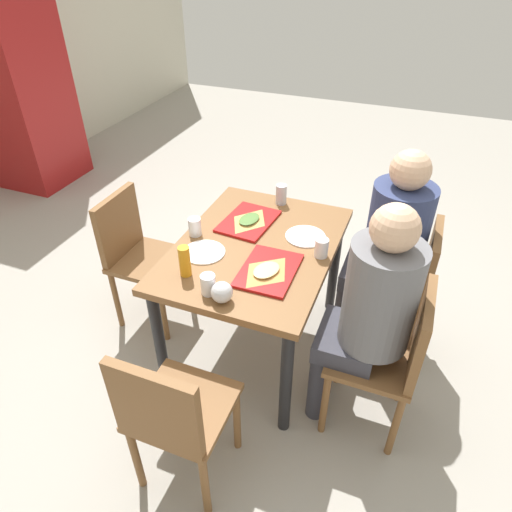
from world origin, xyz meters
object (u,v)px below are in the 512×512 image
Objects in this scene: paper_plate_near_edge at (305,236)px; plastic_cup_b at (321,248)px; chair_near_right at (406,282)px; tray_red_near at (269,270)px; pizza_slice_b at (249,220)px; chair_left_end at (172,414)px; pizza_slice_a at (266,271)px; drink_fridge at (21,84)px; main_table at (256,260)px; tray_red_far at (248,221)px; person_in_brown_jacket at (388,241)px; condiment_bottle at (185,261)px; chair_near_left at (392,353)px; plastic_cup_a at (195,227)px; chair_far_side at (136,250)px; soda_can at (281,194)px; plastic_cup_c at (208,284)px; foil_bundle at (222,292)px; paper_plate_center at (204,252)px.

plastic_cup_b is at bearing -138.68° from paper_plate_near_edge.
chair_near_right reaches higher than tray_red_near.
paper_plate_near_edge is 0.34m from pizza_slice_b.
chair_left_end is 0.78m from pizza_slice_a.
drink_fridge is (1.09, 3.64, 0.44)m from chair_near_right.
tray_red_near is at bearing -143.77° from main_table.
person_in_brown_jacket is at bearing -83.84° from tray_red_far.
drink_fridge is at bearing 56.55° from condiment_bottle.
drink_fridge reaches higher than main_table.
chair_near_left reaches higher than main_table.
person_in_brown_jacket is at bearing 14.14° from chair_near_left.
tray_red_far is 0.32m from plastic_cup_a.
pizza_slice_b is 2.34× the size of plastic_cup_a.
soda_can is (0.47, -0.77, 0.30)m from chair_far_side.
soda_can reaches higher than plastic_cup_c.
drink_fridge reaches higher than soda_can.
pizza_slice_b is (-0.09, 0.90, 0.26)m from chair_near_right.
plastic_cup_a is 0.05× the size of drink_fridge.
person_in_brown_jacket is at bearing -39.99° from foil_bundle.
plastic_cup_a is 0.58m from foil_bundle.
chair_left_end is 1.17m from tray_red_far.
soda_can reaches higher than paper_plate_center.
chair_left_end is at bearing 177.50° from foil_bundle.
soda_can is at bearing 39.50° from plastic_cup_b.
chair_left_end is at bearing -158.79° from condiment_bottle.
tray_red_near is 3.60× the size of plastic_cup_a.
plastic_cup_c reaches higher than paper_plate_center.
condiment_bottle reaches higher than chair_near_left.
pizza_slice_b is 2.34× the size of plastic_cup_b.
tray_red_far is at bearing 5.46° from plastic_cup_c.
pizza_slice_b is (-0.09, 0.76, 0.02)m from person_in_brown_jacket.
tray_red_near is 0.03m from pizza_slice_a.
pizza_slice_b is 2.34× the size of plastic_cup_c.
tray_red_far is 2.98m from drink_fridge.
foil_bundle is (-0.25, 0.12, 0.03)m from pizza_slice_a.
pizza_slice_b is 0.32m from plastic_cup_a.
chair_near_left is 0.85m from foil_bundle.
chair_near_left is 0.61m from plastic_cup_b.
chair_left_end is (-0.94, -0.79, 0.00)m from chair_far_side.
plastic_cup_c is 0.92m from soda_can.
foil_bundle reaches higher than tray_red_near.
plastic_cup_a reaches higher than tray_red_near.
chair_near_left is at bearing -102.42° from plastic_cup_a.
main_table is 0.38m from plastic_cup_a.
plastic_cup_a is (-0.22, 0.22, 0.04)m from tray_red_far.
main_table is at bearing 109.39° from chair_near_right.
chair_far_side is 1.23m from chair_left_end.
pizza_slice_a is 2.55× the size of plastic_cup_c.
soda_can is at bearing 38.63° from paper_plate_near_edge.
foil_bundle is (-0.11, -0.24, -0.03)m from condiment_bottle.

